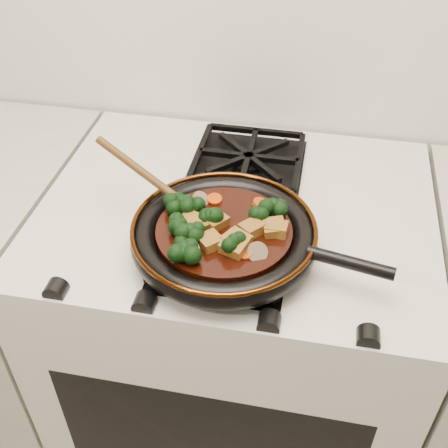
# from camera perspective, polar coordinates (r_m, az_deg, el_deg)

# --- Properties ---
(stove) EXTENTS (0.76, 0.60, 0.90)m
(stove) POSITION_cam_1_polar(r_m,az_deg,el_deg) (1.42, 1.03, -12.48)
(stove) COLOR beige
(stove) RESTS_ON ground
(burner_grate_front) EXTENTS (0.23, 0.23, 0.03)m
(burner_grate_front) POSITION_cam_1_polar(r_m,az_deg,el_deg) (0.98, -0.11, -2.55)
(burner_grate_front) COLOR black
(burner_grate_front) RESTS_ON stove
(burner_grate_back) EXTENTS (0.23, 0.23, 0.03)m
(burner_grate_back) POSITION_cam_1_polar(r_m,az_deg,el_deg) (1.19, 2.50, 6.53)
(burner_grate_back) COLOR black
(burner_grate_back) RESTS_ON stove
(skillet) EXTENTS (0.44, 0.32, 0.05)m
(skillet) POSITION_cam_1_polar(r_m,az_deg,el_deg) (0.96, 0.13, -1.22)
(skillet) COLOR black
(skillet) RESTS_ON burner_grate_front
(braising_sauce) EXTENTS (0.23, 0.23, 0.02)m
(braising_sauce) POSITION_cam_1_polar(r_m,az_deg,el_deg) (0.95, 0.00, -0.96)
(braising_sauce) COLOR black
(braising_sauce) RESTS_ON skillet
(tofu_cube_0) EXTENTS (0.05, 0.05, 0.02)m
(tofu_cube_0) POSITION_cam_1_polar(r_m,az_deg,el_deg) (0.91, 1.26, -1.79)
(tofu_cube_0) COLOR brown
(tofu_cube_0) RESTS_ON braising_sauce
(tofu_cube_1) EXTENTS (0.05, 0.06, 0.03)m
(tofu_cube_1) POSITION_cam_1_polar(r_m,az_deg,el_deg) (0.90, 1.14, -2.21)
(tofu_cube_1) COLOR brown
(tofu_cube_1) RESTS_ON braising_sauce
(tofu_cube_2) EXTENTS (0.05, 0.05, 0.02)m
(tofu_cube_2) POSITION_cam_1_polar(r_m,az_deg,el_deg) (0.94, 2.85, -0.50)
(tofu_cube_2) COLOR brown
(tofu_cube_2) RESTS_ON braising_sauce
(tofu_cube_3) EXTENTS (0.05, 0.05, 0.02)m
(tofu_cube_3) POSITION_cam_1_polar(r_m,az_deg,el_deg) (0.95, -2.45, -0.09)
(tofu_cube_3) COLOR brown
(tofu_cube_3) RESTS_ON braising_sauce
(tofu_cube_4) EXTENTS (0.05, 0.05, 0.02)m
(tofu_cube_4) POSITION_cam_1_polar(r_m,az_deg,el_deg) (0.94, 5.10, -0.45)
(tofu_cube_4) COLOR brown
(tofu_cube_4) RESTS_ON braising_sauce
(tofu_cube_5) EXTENTS (0.05, 0.05, 0.02)m
(tofu_cube_5) POSITION_cam_1_polar(r_m,az_deg,el_deg) (0.95, -0.89, 0.22)
(tofu_cube_5) COLOR brown
(tofu_cube_5) RESTS_ON braising_sauce
(tofu_cube_6) EXTENTS (0.04, 0.04, 0.02)m
(tofu_cube_6) POSITION_cam_1_polar(r_m,az_deg,el_deg) (0.94, 5.35, -0.53)
(tofu_cube_6) COLOR brown
(tofu_cube_6) RESTS_ON braising_sauce
(tofu_cube_7) EXTENTS (0.05, 0.05, 0.02)m
(tofu_cube_7) POSITION_cam_1_polar(r_m,az_deg,el_deg) (0.91, -1.41, -1.82)
(tofu_cube_7) COLOR brown
(tofu_cube_7) RESTS_ON braising_sauce
(tofu_cube_8) EXTENTS (0.05, 0.05, 0.02)m
(tofu_cube_8) POSITION_cam_1_polar(r_m,az_deg,el_deg) (0.95, -3.36, 0.08)
(tofu_cube_8) COLOR brown
(tofu_cube_8) RESTS_ON braising_sauce
(broccoli_floret_0) EXTENTS (0.07, 0.08, 0.07)m
(broccoli_floret_0) POSITION_cam_1_polar(r_m,az_deg,el_deg) (0.98, -4.77, 1.90)
(broccoli_floret_0) COLOR black
(broccoli_floret_0) RESTS_ON braising_sauce
(broccoli_floret_1) EXTENTS (0.08, 0.08, 0.07)m
(broccoli_floret_1) POSITION_cam_1_polar(r_m,az_deg,el_deg) (0.94, -5.02, -0.19)
(broccoli_floret_1) COLOR black
(broccoli_floret_1) RESTS_ON braising_sauce
(broccoli_floret_2) EXTENTS (0.07, 0.06, 0.06)m
(broccoli_floret_2) POSITION_cam_1_polar(r_m,az_deg,el_deg) (0.89, -3.74, -3.12)
(broccoli_floret_2) COLOR black
(broccoli_floret_2) RESTS_ON braising_sauce
(broccoli_floret_3) EXTENTS (0.08, 0.08, 0.07)m
(broccoli_floret_3) POSITION_cam_1_polar(r_m,az_deg,el_deg) (0.92, -3.36, -1.44)
(broccoli_floret_3) COLOR black
(broccoli_floret_3) RESTS_ON braising_sauce
(broccoli_floret_4) EXTENTS (0.08, 0.08, 0.06)m
(broccoli_floret_4) POSITION_cam_1_polar(r_m,az_deg,el_deg) (0.97, 3.45, 1.08)
(broccoli_floret_4) COLOR black
(broccoli_floret_4) RESTS_ON braising_sauce
(broccoli_floret_5) EXTENTS (0.08, 0.08, 0.07)m
(broccoli_floret_5) POSITION_cam_1_polar(r_m,az_deg,el_deg) (0.97, -3.23, 1.62)
(broccoli_floret_5) COLOR black
(broccoli_floret_5) RESTS_ON braising_sauce
(broccoli_floret_6) EXTENTS (0.08, 0.08, 0.06)m
(broccoli_floret_6) POSITION_cam_1_polar(r_m,az_deg,el_deg) (0.90, 1.16, -2.24)
(broccoli_floret_6) COLOR black
(broccoli_floret_6) RESTS_ON braising_sauce
(broccoli_floret_7) EXTENTS (0.06, 0.07, 0.07)m
(broccoli_floret_7) POSITION_cam_1_polar(r_m,az_deg,el_deg) (0.97, 5.11, 1.31)
(broccoli_floret_7) COLOR black
(broccoli_floret_7) RESTS_ON braising_sauce
(broccoli_floret_8) EXTENTS (0.09, 0.09, 0.07)m
(broccoli_floret_8) POSITION_cam_1_polar(r_m,az_deg,el_deg) (0.95, -1.41, 0.49)
(broccoli_floret_8) COLOR black
(broccoli_floret_8) RESTS_ON braising_sauce
(carrot_coin_0) EXTENTS (0.03, 0.03, 0.02)m
(carrot_coin_0) POSITION_cam_1_polar(r_m,az_deg,el_deg) (0.99, 3.78, 2.03)
(carrot_coin_0) COLOR #B63205
(carrot_coin_0) RESTS_ON braising_sauce
(carrot_coin_1) EXTENTS (0.03, 0.03, 0.01)m
(carrot_coin_1) POSITION_cam_1_polar(r_m,az_deg,el_deg) (0.97, -4.38, 0.91)
(carrot_coin_1) COLOR #B63205
(carrot_coin_1) RESTS_ON braising_sauce
(carrot_coin_2) EXTENTS (0.03, 0.03, 0.02)m
(carrot_coin_2) POSITION_cam_1_polar(r_m,az_deg,el_deg) (0.90, 2.25, -2.80)
(carrot_coin_2) COLOR #B63205
(carrot_coin_2) RESTS_ON braising_sauce
(carrot_coin_3) EXTENTS (0.03, 0.03, 0.01)m
(carrot_coin_3) POSITION_cam_1_polar(r_m,az_deg,el_deg) (1.00, -0.96, 2.51)
(carrot_coin_3) COLOR #B63205
(carrot_coin_3) RESTS_ON braising_sauce
(mushroom_slice_0) EXTENTS (0.04, 0.04, 0.03)m
(mushroom_slice_0) POSITION_cam_1_polar(r_m,az_deg,el_deg) (0.90, 3.38, -2.87)
(mushroom_slice_0) COLOR brown
(mushroom_slice_0) RESTS_ON braising_sauce
(mushroom_slice_1) EXTENTS (0.04, 0.04, 0.02)m
(mushroom_slice_1) POSITION_cam_1_polar(r_m,az_deg,el_deg) (1.00, -2.41, 2.51)
(mushroom_slice_1) COLOR brown
(mushroom_slice_1) RESTS_ON braising_sauce
(mushroom_slice_2) EXTENTS (0.04, 0.04, 0.03)m
(mushroom_slice_2) POSITION_cam_1_polar(r_m,az_deg,el_deg) (0.90, -3.63, -2.71)
(mushroom_slice_2) COLOR brown
(mushroom_slice_2) RESTS_ON braising_sauce
(wooden_spoon) EXTENTS (0.13, 0.07, 0.21)m
(wooden_spoon) POSITION_cam_1_polar(r_m,az_deg,el_deg) (1.00, -6.13, 3.63)
(wooden_spoon) COLOR #4D2E10
(wooden_spoon) RESTS_ON braising_sauce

